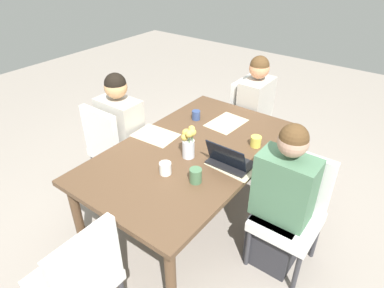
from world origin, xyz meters
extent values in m
plane|color=gray|center=(0.00, 0.00, 0.00)|extent=(10.00, 10.00, 0.00)
cube|color=brown|center=(0.00, 0.00, 0.71)|extent=(1.82, 1.08, 0.04)
cylinder|color=brown|center=(-0.83, -0.46, 0.34)|extent=(0.07, 0.07, 0.69)
cylinder|color=brown|center=(0.83, -0.46, 0.34)|extent=(0.07, 0.07, 0.69)
cylinder|color=brown|center=(-0.83, 0.46, 0.34)|extent=(0.07, 0.07, 0.69)
cylinder|color=brown|center=(0.83, 0.46, 0.34)|extent=(0.07, 0.07, 0.69)
cube|color=silver|center=(0.03, -0.84, 0.41)|extent=(0.44, 0.44, 0.08)
cube|color=silver|center=(0.22, -0.84, 0.68)|extent=(0.06, 0.42, 0.45)
cylinder|color=#333338|center=(-0.16, -1.03, 0.18)|extent=(0.04, 0.04, 0.37)
cylinder|color=#333338|center=(-0.16, -0.65, 0.18)|extent=(0.04, 0.04, 0.37)
cylinder|color=#333338|center=(0.22, -1.03, 0.18)|extent=(0.04, 0.04, 0.37)
cylinder|color=#333338|center=(0.22, -0.65, 0.18)|extent=(0.04, 0.04, 0.37)
cube|color=#2D2D33|center=(0.03, -0.78, 0.23)|extent=(0.36, 0.34, 0.45)
cube|color=#4C7556|center=(0.03, -0.78, 0.70)|extent=(0.24, 0.40, 0.50)
sphere|color=tan|center=(0.03, -0.78, 1.07)|extent=(0.20, 0.20, 0.20)
sphere|color=#51381E|center=(0.03, -0.78, 1.10)|extent=(0.19, 0.19, 0.19)
cube|color=silver|center=(1.20, 0.03, 0.41)|extent=(0.44, 0.44, 0.08)
cube|color=silver|center=(1.20, 0.22, 0.68)|extent=(0.42, 0.06, 0.45)
cylinder|color=#333338|center=(1.39, -0.16, 0.18)|extent=(0.04, 0.04, 0.37)
cylinder|color=#333338|center=(1.01, -0.16, 0.18)|extent=(0.04, 0.04, 0.37)
cylinder|color=#333338|center=(1.39, 0.22, 0.18)|extent=(0.04, 0.04, 0.37)
cylinder|color=#333338|center=(1.01, 0.22, 0.18)|extent=(0.04, 0.04, 0.37)
cube|color=#2D2D33|center=(1.14, 0.03, 0.23)|extent=(0.34, 0.36, 0.45)
cube|color=#B7B2A8|center=(1.14, 0.03, 0.70)|extent=(0.40, 0.24, 0.50)
sphere|color=tan|center=(1.14, 0.03, 1.07)|extent=(0.20, 0.20, 0.20)
sphere|color=#51381E|center=(1.14, 0.03, 1.10)|extent=(0.19, 0.19, 0.19)
cube|color=silver|center=(-0.03, 0.86, 0.41)|extent=(0.44, 0.44, 0.08)
cube|color=silver|center=(-0.22, 0.86, 0.68)|extent=(0.06, 0.42, 0.45)
cylinder|color=#333338|center=(0.16, 1.05, 0.18)|extent=(0.04, 0.04, 0.37)
cylinder|color=#333338|center=(0.16, 0.67, 0.18)|extent=(0.04, 0.04, 0.37)
cylinder|color=#333338|center=(-0.22, 1.05, 0.18)|extent=(0.04, 0.04, 0.37)
cylinder|color=#333338|center=(-0.22, 0.67, 0.18)|extent=(0.04, 0.04, 0.37)
cube|color=#2D2D33|center=(-0.03, 0.80, 0.23)|extent=(0.36, 0.34, 0.45)
cube|color=#B7B2A8|center=(-0.03, 0.80, 0.70)|extent=(0.24, 0.40, 0.50)
sphere|color=tan|center=(-0.03, 0.80, 1.07)|extent=(0.20, 0.20, 0.20)
sphere|color=black|center=(-0.03, 0.80, 1.10)|extent=(0.19, 0.19, 0.19)
cube|color=silver|center=(-1.20, -0.01, 0.41)|extent=(0.44, 0.44, 0.08)
cube|color=silver|center=(-1.20, -0.20, 0.68)|extent=(0.42, 0.06, 0.45)
cylinder|color=#333338|center=(-1.01, 0.18, 0.18)|extent=(0.04, 0.04, 0.37)
cylinder|color=silver|center=(-0.10, -0.04, 0.80)|extent=(0.09, 0.09, 0.15)
sphere|color=gold|center=(-0.07, -0.05, 0.96)|extent=(0.05, 0.05, 0.05)
cylinder|color=#477A3D|center=(-0.07, -0.05, 0.92)|extent=(0.01, 0.01, 0.09)
sphere|color=gold|center=(-0.10, -0.02, 0.93)|extent=(0.06, 0.06, 0.06)
cylinder|color=#477A3D|center=(-0.10, -0.02, 0.90)|extent=(0.01, 0.01, 0.06)
sphere|color=gold|center=(-0.12, -0.02, 0.91)|extent=(0.05, 0.05, 0.05)
cylinder|color=#477A3D|center=(-0.12, -0.02, 0.89)|extent=(0.01, 0.01, 0.03)
sphere|color=gold|center=(-0.12, -0.07, 0.95)|extent=(0.06, 0.06, 0.06)
cylinder|color=#477A3D|center=(-0.12, -0.07, 0.91)|extent=(0.01, 0.01, 0.08)
sphere|color=gold|center=(-0.09, -0.07, 0.95)|extent=(0.06, 0.06, 0.06)
cylinder|color=#477A3D|center=(-0.09, -0.07, 0.91)|extent=(0.01, 0.01, 0.08)
cube|color=beige|center=(0.01, -0.38, 0.73)|extent=(0.28, 0.38, 0.00)
cube|color=beige|center=(0.54, 0.01, 0.73)|extent=(0.38, 0.28, 0.00)
cube|color=beige|center=(-0.01, 0.38, 0.73)|extent=(0.28, 0.38, 0.00)
cube|color=black|center=(0.01, -0.35, 0.74)|extent=(0.22, 0.32, 0.02)
cube|color=black|center=(-0.06, -0.35, 0.84)|extent=(0.07, 0.31, 0.19)
cylinder|color=#DBC64C|center=(0.35, -0.38, 0.77)|extent=(0.09, 0.09, 0.09)
cylinder|color=#47704C|center=(-0.31, -0.27, 0.78)|extent=(0.09, 0.09, 0.11)
cylinder|color=white|center=(-0.37, -0.04, 0.77)|extent=(0.09, 0.09, 0.09)
cylinder|color=#33477A|center=(0.43, 0.28, 0.77)|extent=(0.08, 0.08, 0.09)
camera|label=1|loc=(-1.80, -1.35, 2.19)|focal=31.36mm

